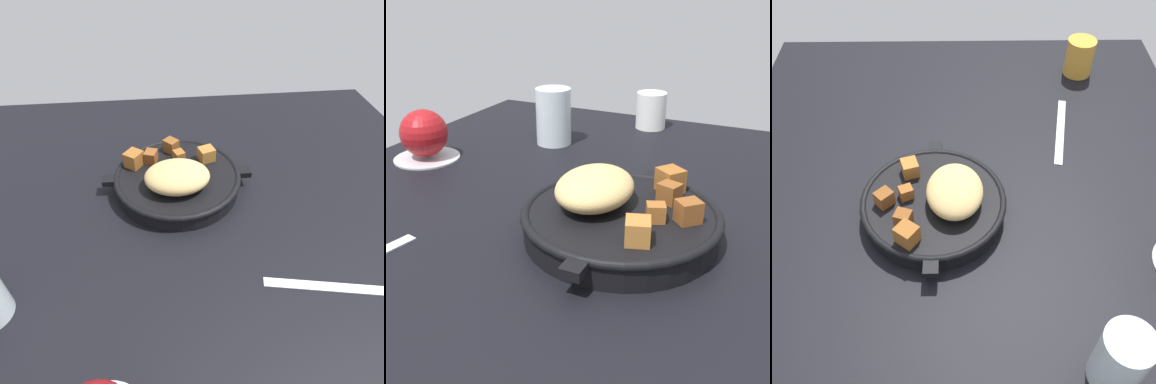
# 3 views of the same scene
# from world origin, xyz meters

# --- Properties ---
(ground_plane) EXTENTS (1.13, 0.93, 0.02)m
(ground_plane) POSITION_xyz_m (0.00, 0.00, -0.01)
(ground_plane) COLOR black
(cast_iron_skillet) EXTENTS (0.29, 0.25, 0.08)m
(cast_iron_skillet) POSITION_xyz_m (0.02, -0.05, 0.03)
(cast_iron_skillet) COLOR black
(cast_iron_skillet) RESTS_ON ground_plane
(butter_knife) EXTENTS (0.20, 0.05, 0.00)m
(butter_knife) POSITION_xyz_m (-0.20, 0.20, 0.00)
(butter_knife) COLOR silver
(butter_knife) RESTS_ON ground_plane
(water_glass_tall) EXTENTS (0.07, 0.07, 0.11)m
(water_glass_tall) POSITION_xyz_m (0.30, 0.19, 0.05)
(water_glass_tall) COLOR silver
(water_glass_tall) RESTS_ON ground_plane
(juice_glass_amber) EXTENTS (0.07, 0.07, 0.09)m
(juice_glass_amber) POSITION_xyz_m (-0.41, 0.27, 0.04)
(juice_glass_amber) COLOR gold
(juice_glass_amber) RESTS_ON ground_plane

